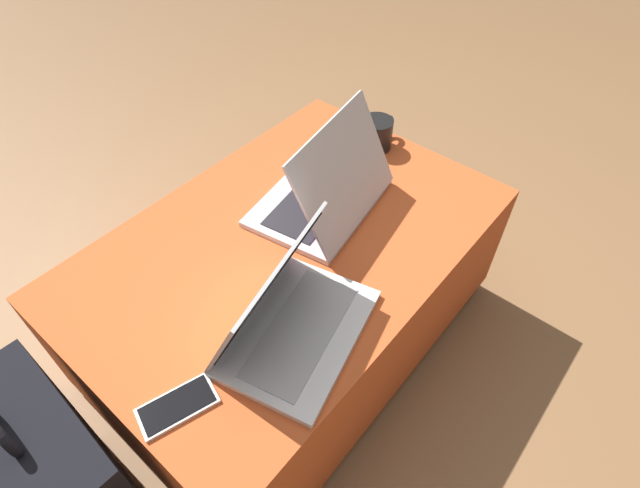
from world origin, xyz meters
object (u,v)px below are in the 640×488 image
Objects in this scene: laptop_far at (327,192)px; coffee_mug at (377,133)px; laptop_near at (288,317)px; cell_phone at (177,406)px.

laptop_far is 0.30m from coffee_mug.
coffee_mug is (0.29, 0.06, -0.01)m from laptop_far.
laptop_near is at bearing 18.16° from laptop_far.
cell_phone is (-0.58, -0.13, -0.05)m from laptop_far.
coffee_mug is (0.87, 0.18, 0.04)m from cell_phone.
cell_phone is at bearing 3.03° from laptop_far.
laptop_far reaches higher than laptop_near.
laptop_near is at bearing -159.78° from coffee_mug.
laptop_near is 0.99× the size of laptop_far.
laptop_near is 0.37m from laptop_far.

